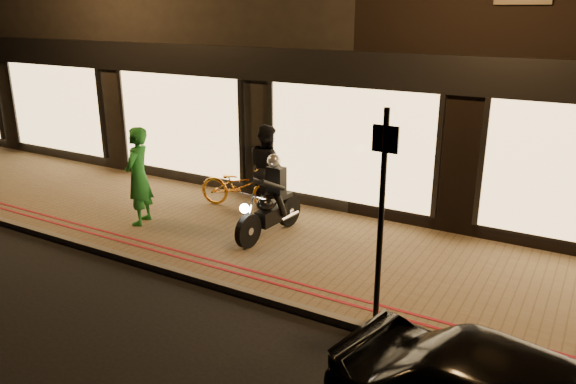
% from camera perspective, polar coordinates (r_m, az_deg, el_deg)
% --- Properties ---
extents(ground, '(90.00, 90.00, 0.00)m').
position_cam_1_polar(ground, '(8.94, -4.75, -10.61)').
color(ground, black).
rests_on(ground, ground).
extents(sidewalk, '(50.00, 4.00, 0.12)m').
position_cam_1_polar(sidewalk, '(10.44, 1.52, -5.77)').
color(sidewalk, brown).
rests_on(sidewalk, ground).
extents(kerb_stone, '(50.00, 0.14, 0.12)m').
position_cam_1_polar(kerb_stone, '(8.95, -4.58, -10.14)').
color(kerb_stone, '#59544C').
rests_on(kerb_stone, ground).
extents(red_kerb_lines, '(50.00, 0.26, 0.01)m').
position_cam_1_polar(red_kerb_lines, '(9.29, -2.82, -8.55)').
color(red_kerb_lines, maroon).
rests_on(red_kerb_lines, sidewalk).
extents(building_row, '(48.00, 10.11, 8.50)m').
position_cam_1_polar(building_row, '(16.03, 14.33, 17.49)').
color(building_row, black).
rests_on(building_row, ground).
extents(motorcycle, '(0.60, 1.94, 1.59)m').
position_cam_1_polar(motorcycle, '(10.66, -1.76, -1.35)').
color(motorcycle, black).
rests_on(motorcycle, sidewalk).
extents(sign_post, '(0.35, 0.08, 3.00)m').
position_cam_1_polar(sign_post, '(7.49, 9.48, -1.57)').
color(sign_post, black).
rests_on(sign_post, sidewalk).
extents(bicycle_gold, '(1.94, 1.01, 0.97)m').
position_cam_1_polar(bicycle_gold, '(12.28, -4.88, 0.63)').
color(bicycle_gold, orange).
rests_on(bicycle_gold, sidewalk).
extents(person_green, '(0.68, 0.83, 1.98)m').
position_cam_1_polar(person_green, '(11.56, -14.97, 1.56)').
color(person_green, '#217D2C').
rests_on(person_green, sidewalk).
extents(person_dark, '(1.13, 1.06, 1.85)m').
position_cam_1_polar(person_dark, '(12.07, -2.15, 2.55)').
color(person_dark, black).
rests_on(person_dark, sidewalk).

